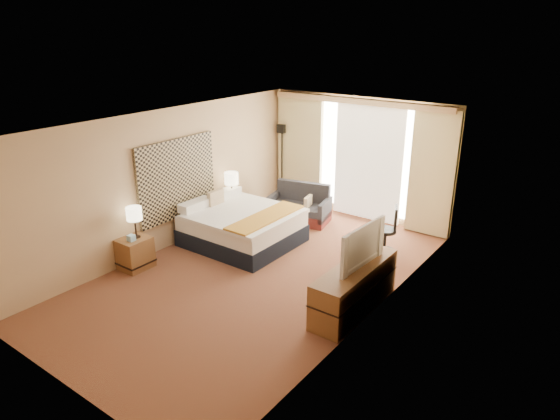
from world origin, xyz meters
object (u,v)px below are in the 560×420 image
Objects in this scene: bed at (242,226)px; lamp_right at (231,179)px; nightstand_right at (231,212)px; floor_lamp at (282,148)px; television at (357,244)px; loveseat at (299,209)px; media_dresser at (354,288)px; lamp_left at (134,214)px; nightstand_left at (135,253)px; desk_chair at (388,232)px.

lamp_right reaches higher than bed.
nightstand_right is at bearing 143.46° from bed.
floor_lamp reaches higher than television.
television is (3.59, -1.35, -0.00)m from lamp_right.
bed reaches higher than loveseat.
lamp_left reaches higher than media_dresser.
loveseat is (1.03, 3.54, -0.01)m from nightstand_left.
floor_lamp is 3.31× the size of lamp_left.
bed is at bearing 163.61° from media_dresser.
television is (3.68, -3.22, -0.29)m from floor_lamp.
lamp_right reaches higher than media_dresser.
nightstand_left is 0.30× the size of floor_lamp.
nightstand_right is 2.54m from lamp_left.
bed is (0.81, -0.60, 0.07)m from nightstand_right.
floor_lamp is at bearing 90.40° from nightstand_left.
desk_chair is at bearing 14.65° from television.
lamp_right is at bearing 88.70° from nightstand_left.
floor_lamp is 3.60m from desk_chair.
loveseat reaches higher than media_dresser.
loveseat is 1.54× the size of desk_chair.
nightstand_left and nightstand_right have the same top height.
bed is at bearing -110.50° from loveseat.
floor_lamp is 4.90m from television.
floor_lamp is at bearing 90.93° from nightstand_right.
floor_lamp reaches higher than bed.
desk_chair is at bearing 43.82° from lamp_left.
desk_chair is at bearing 12.21° from lamp_right.
loveseat reaches higher than nightstand_right.
desk_chair reaches higher than nightstand_right.
television is at bearing -41.17° from floor_lamp.
lamp_right is (-3.64, 1.43, 0.67)m from media_dresser.
floor_lamp reaches higher than lamp_right.
floor_lamp is at bearing 138.50° from media_dresser.
floor_lamp is 4.30m from lamp_left.
media_dresser is at bearing -41.50° from floor_lamp.
desk_chair is (3.25, 3.17, 0.13)m from nightstand_left.
nightstand_right is 3.97m from media_dresser.
nightstand_left is at bearing -119.04° from loveseat.
nightstand_left is 0.28× the size of bed.
loveseat is at bearing 146.42° from desk_chair.
floor_lamp is at bearing 129.80° from loveseat.
nightstand_left is at bearing -89.60° from floor_lamp.
nightstand_left is 0.99× the size of lamp_left.
television reaches higher than lamp_right.
floor_lamp is 2.03× the size of desk_chair.
lamp_right reaches higher than lamp_left.
lamp_right is at bearing 73.10° from television.
bed is 1.77× the size of television.
nightstand_right is 0.31× the size of media_dresser.
floor_lamp reaches higher than nightstand_right.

